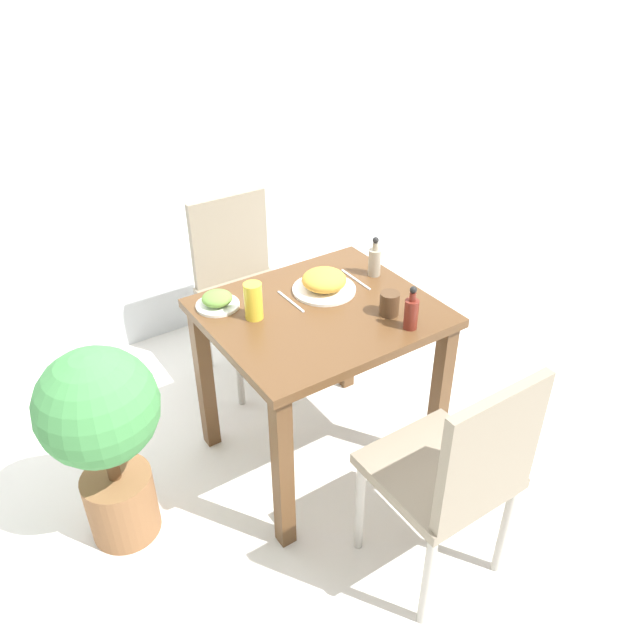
# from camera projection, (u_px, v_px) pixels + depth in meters

# --- Properties ---
(ground_plane) EXTENTS (16.00, 16.00, 0.00)m
(ground_plane) POSITION_uv_depth(u_px,v_px,m) (320.00, 450.00, 2.80)
(ground_plane) COLOR silver
(wall_back) EXTENTS (8.00, 0.05, 2.60)m
(wall_back) POSITION_uv_depth(u_px,v_px,m) (170.00, 93.00, 3.00)
(wall_back) COLOR silver
(wall_back) RESTS_ON ground_plane
(dining_table) EXTENTS (0.85, 0.75, 0.74)m
(dining_table) POSITION_uv_depth(u_px,v_px,m) (320.00, 338.00, 2.46)
(dining_table) COLOR brown
(dining_table) RESTS_ON ground_plane
(chair_near) EXTENTS (0.42, 0.42, 0.91)m
(chair_near) POSITION_uv_depth(u_px,v_px,m) (457.00, 471.00, 1.99)
(chair_near) COLOR gray
(chair_near) RESTS_ON ground_plane
(chair_far) EXTENTS (0.42, 0.42, 0.91)m
(chair_far) POSITION_uv_depth(u_px,v_px,m) (243.00, 279.00, 3.05)
(chair_far) COLOR gray
(chair_far) RESTS_ON ground_plane
(food_plate) EXTENTS (0.26, 0.26, 0.09)m
(food_plate) POSITION_uv_depth(u_px,v_px,m) (324.00, 282.00, 2.49)
(food_plate) COLOR white
(food_plate) RESTS_ON dining_table
(side_plate) EXTENTS (0.17, 0.17, 0.06)m
(side_plate) POSITION_uv_depth(u_px,v_px,m) (217.00, 301.00, 2.39)
(side_plate) COLOR white
(side_plate) RESTS_ON dining_table
(drink_cup) EXTENTS (0.07, 0.07, 0.09)m
(drink_cup) POSITION_uv_depth(u_px,v_px,m) (389.00, 304.00, 2.34)
(drink_cup) COLOR #4C331E
(drink_cup) RESTS_ON dining_table
(juice_glass) EXTENTS (0.07, 0.07, 0.14)m
(juice_glass) POSITION_uv_depth(u_px,v_px,m) (253.00, 301.00, 2.30)
(juice_glass) COLOR gold
(juice_glass) RESTS_ON dining_table
(sauce_bottle) EXTENTS (0.05, 0.05, 0.17)m
(sauce_bottle) POSITION_uv_depth(u_px,v_px,m) (375.00, 261.00, 2.59)
(sauce_bottle) COLOR gray
(sauce_bottle) RESTS_ON dining_table
(condiment_bottle) EXTENTS (0.05, 0.05, 0.17)m
(condiment_bottle) POSITION_uv_depth(u_px,v_px,m) (411.00, 312.00, 2.25)
(condiment_bottle) COLOR maroon
(condiment_bottle) RESTS_ON dining_table
(fork_utensil) EXTENTS (0.01, 0.19, 0.00)m
(fork_utensil) POSITION_uv_depth(u_px,v_px,m) (291.00, 301.00, 2.43)
(fork_utensil) COLOR silver
(fork_utensil) RESTS_ON dining_table
(spoon_utensil) EXTENTS (0.01, 0.20, 0.00)m
(spoon_utensil) POSITION_uv_depth(u_px,v_px,m) (356.00, 280.00, 2.58)
(spoon_utensil) COLOR silver
(spoon_utensil) RESTS_ON dining_table
(potted_plant_left) EXTENTS (0.42, 0.42, 0.83)m
(potted_plant_left) POSITION_uv_depth(u_px,v_px,m) (103.00, 429.00, 2.16)
(potted_plant_left) COLOR brown
(potted_plant_left) RESTS_ON ground_plane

